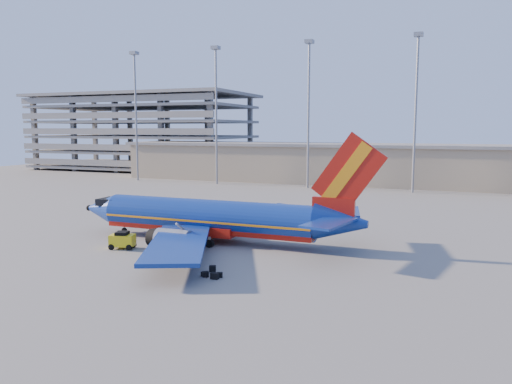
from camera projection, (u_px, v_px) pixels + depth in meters
ground at (239, 236)px, 54.92m from camera, size 220.00×220.00×0.00m
terminal_building at (393, 164)px, 104.29m from camera, size 122.00×16.00×8.50m
parking_garage at (144, 129)px, 144.30m from camera, size 62.00×32.00×21.40m
light_mast_row at (360, 97)px, 93.35m from camera, size 101.60×1.60×28.65m
aircraft_main at (215, 218)px, 51.77m from camera, size 33.74×32.51×11.44m
baggage_tug at (122, 240)px, 48.85m from camera, size 2.66×2.01×1.70m
luggage_pile at (212, 274)px, 39.77m from camera, size 1.82×2.22×0.52m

